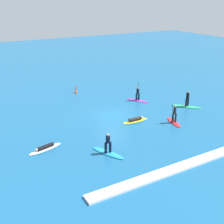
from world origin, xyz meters
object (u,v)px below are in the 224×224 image
surfer_on_green_board (187,103)px  surfer_on_white_board (45,148)px  marker_buoy (76,91)px  surfer_on_yellow_board (136,120)px  surfer_on_blue_board (108,149)px  surfer_on_red_board (174,119)px  surfer_on_purple_board (138,97)px

surfer_on_green_board → surfer_on_white_board: bearing=-125.5°
surfer_on_white_board → marker_buoy: size_ratio=3.06×
surfer_on_yellow_board → surfer_on_blue_board: bearing=-142.3°
surfer_on_red_board → surfer_on_blue_board: (-8.62, -2.09, -0.02)m
surfer_on_white_board → surfer_on_green_board: 17.10m
surfer_on_purple_board → surfer_on_green_board: size_ratio=0.93×
surfer_on_white_board → surfer_on_purple_board: bearing=-169.4°
surfer_on_green_board → surfer_on_purple_board: bearing=178.4°
surfer_on_red_board → surfer_on_blue_board: 8.87m
surfer_on_blue_board → marker_buoy: (3.88, 15.69, -0.22)m
surfer_on_purple_board → surfer_on_blue_board: bearing=104.5°
surfer_on_red_board → surfer_on_purple_board: (0.53, 7.19, 0.01)m
marker_buoy → surfer_on_red_board: bearing=-70.8°
surfer_on_white_board → surfer_on_blue_board: size_ratio=0.96×
surfer_on_white_board → marker_buoy: marker_buoy is taller
surfer_on_white_board → surfer_on_red_board: size_ratio=1.17×
surfer_on_red_board → surfer_on_green_board: surfer_on_red_board is taller
marker_buoy → surfer_on_white_board: bearing=-122.7°
surfer_on_red_board → surfer_on_yellow_board: bearing=-111.1°
surfer_on_blue_board → marker_buoy: bearing=142.7°
surfer_on_yellow_board → surfer_on_blue_board: 6.96m
surfer_on_yellow_board → surfer_on_purple_board: (3.65, 5.02, 0.29)m
surfer_on_red_board → surfer_on_blue_board: size_ratio=0.83×
surfer_on_yellow_board → surfer_on_purple_board: bearing=53.9°
surfer_on_white_board → surfer_on_blue_board: surfer_on_blue_board is taller
surfer_on_white_board → surfer_on_green_board: (17.02, 1.66, 0.32)m
surfer_on_white_board → surfer_on_red_board: 12.84m
surfer_on_blue_board → surfer_on_green_board: 13.71m
surfer_on_white_board → surfer_on_red_board: surfer_on_red_board is taller
surfer_on_red_board → surfer_on_purple_board: size_ratio=0.95×
surfer_on_blue_board → surfer_on_yellow_board: bearing=104.3°
surfer_on_yellow_board → surfer_on_blue_board: (-5.50, -4.26, 0.27)m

